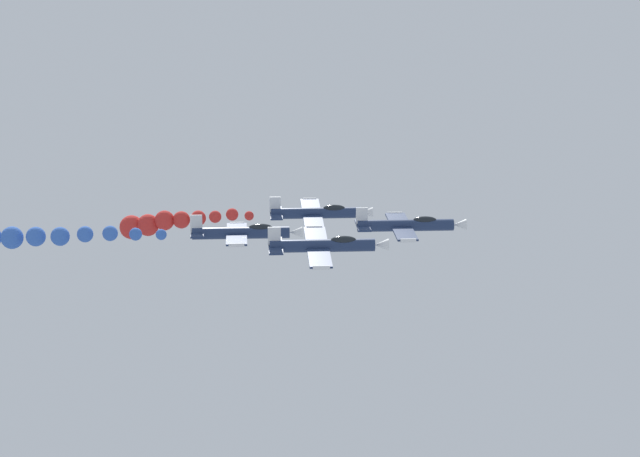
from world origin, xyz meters
The scene contains 5 objects.
airplane_lead centered at (0.37, 8.14, 128.20)m, with size 9.57×10.35×2.35m.
airplane_left_inner centered at (-8.19, 0.34, 127.68)m, with size 9.53×10.35×2.65m.
smoke_trail_left_inner centered at (-9.38, -15.34, 126.62)m, with size 3.53×13.54×3.35m.
airplane_right_inner centered at (8.86, -0.23, 128.42)m, with size 9.51×10.35×2.72m.
airplane_left_outer centered at (0.05, -7.17, 127.64)m, with size 9.56×10.35×2.32m.
Camera 1 is at (103.69, -7.04, 151.25)m, focal length 64.31 mm.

